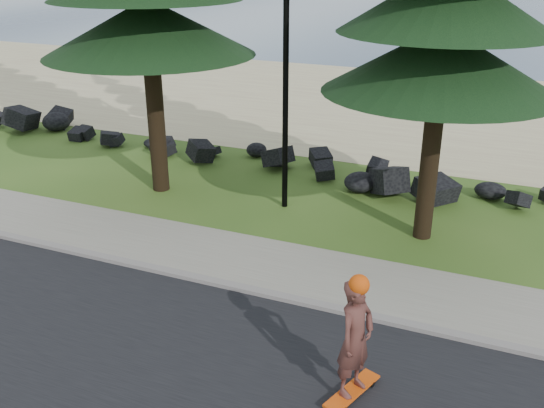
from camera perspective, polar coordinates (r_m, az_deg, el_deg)
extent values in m
plane|color=#365A1C|center=(12.68, -4.14, -5.52)|extent=(160.00, 160.00, 0.00)
cube|color=black|center=(9.59, -16.74, -17.31)|extent=(160.00, 7.00, 0.02)
cube|color=gray|center=(11.96, -6.07, -7.21)|extent=(160.00, 0.20, 0.10)
cube|color=gray|center=(12.81, -3.74, -4.96)|extent=(160.00, 2.00, 0.08)
cube|color=tan|center=(25.64, 10.59, 9.16)|extent=(160.00, 15.00, 0.01)
cube|color=#3A566F|center=(61.40, 18.47, 16.47)|extent=(160.00, 58.00, 0.01)
cylinder|color=black|center=(14.19, 1.33, 14.80)|extent=(0.14, 0.14, 8.00)
cube|color=#EA500D|center=(9.31, 7.55, -17.03)|extent=(0.61, 1.11, 0.04)
imported|color=#582E28|center=(8.74, 7.87, -12.42)|extent=(0.63, 0.76, 1.80)
sphere|color=#D8490C|center=(8.27, 8.20, -7.54)|extent=(0.29, 0.29, 0.29)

